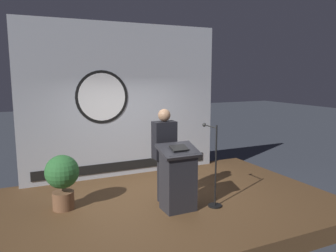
% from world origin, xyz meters
% --- Properties ---
extents(ground_plane, '(40.00, 40.00, 0.00)m').
position_xyz_m(ground_plane, '(0.00, 0.00, 0.00)').
color(ground_plane, '#383D47').
extents(stage_platform, '(6.40, 4.00, 0.30)m').
position_xyz_m(stage_platform, '(0.00, 0.00, 0.15)').
color(stage_platform, brown).
rests_on(stage_platform, ground).
extents(banner_display, '(4.45, 0.12, 3.35)m').
position_xyz_m(banner_display, '(-0.01, 1.85, 1.96)').
color(banner_display, '#B2B7C1').
rests_on(banner_display, stage_platform).
extents(podium, '(0.64, 0.49, 1.12)m').
position_xyz_m(podium, '(0.19, -0.45, 0.84)').
color(podium, '#26262B').
rests_on(podium, stage_platform).
extents(speaker_person, '(0.40, 0.26, 1.66)m').
position_xyz_m(speaker_person, '(0.15, 0.03, 1.15)').
color(speaker_person, black).
rests_on(speaker_person, stage_platform).
extents(microphone_stand, '(0.24, 0.55, 1.42)m').
position_xyz_m(microphone_stand, '(0.82, -0.54, 0.80)').
color(microphone_stand, black).
rests_on(microphone_stand, stage_platform).
extents(potted_plant, '(0.56, 0.56, 0.93)m').
position_xyz_m(potted_plant, '(-1.56, 0.41, 0.86)').
color(potted_plant, brown).
rests_on(potted_plant, stage_platform).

